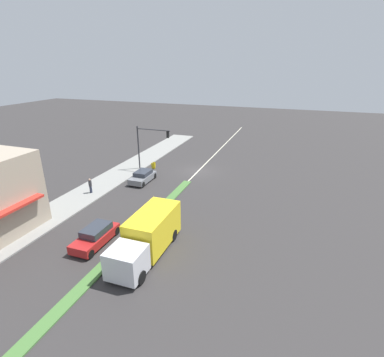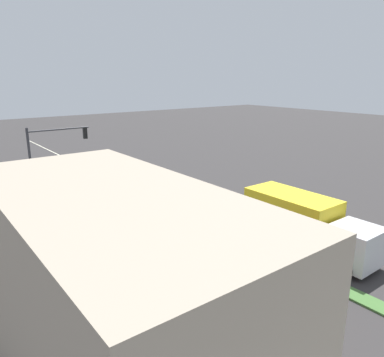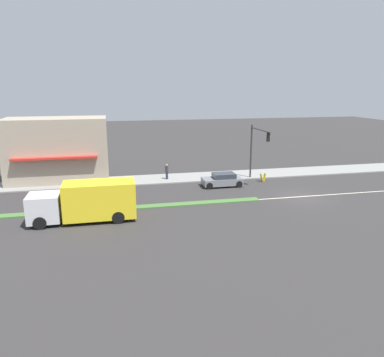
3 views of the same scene
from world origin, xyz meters
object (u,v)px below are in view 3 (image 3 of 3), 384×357
(delivery_truck, at_px, (87,201))
(pedestrian, at_px, (167,171))
(traffic_signal_main, at_px, (257,144))
(suv_grey, at_px, (222,180))
(warning_aframe_sign, at_px, (263,177))
(hatchback_red, at_px, (87,195))

(delivery_truck, bearing_deg, pedestrian, -34.86)
(traffic_signal_main, bearing_deg, delivery_truck, 116.96)
(pedestrian, xyz_separation_m, suv_grey, (-3.57, -4.96, -0.33))
(pedestrian, bearing_deg, warning_aframe_sign, -105.43)
(pedestrian, relative_size, hatchback_red, 0.38)
(traffic_signal_main, bearing_deg, pedestrian, 74.58)
(delivery_truck, xyz_separation_m, hatchback_red, (4.40, 0.30, -0.80))
(warning_aframe_sign, bearing_deg, hatchback_red, 102.05)
(warning_aframe_sign, relative_size, delivery_truck, 0.11)
(pedestrian, relative_size, delivery_truck, 0.21)
(traffic_signal_main, xyz_separation_m, delivery_truck, (-8.32, 16.37, -2.43))
(pedestrian, bearing_deg, traffic_signal_main, -105.42)
(suv_grey, relative_size, hatchback_red, 0.91)
(traffic_signal_main, xyz_separation_m, pedestrian, (2.45, 8.87, -2.94))
(pedestrian, distance_m, hatchback_red, 10.08)
(delivery_truck, bearing_deg, suv_grey, -59.99)
(warning_aframe_sign, xyz_separation_m, delivery_truck, (-8.12, 17.11, 1.04))
(warning_aframe_sign, relative_size, hatchback_red, 0.20)
(pedestrian, height_order, hatchback_red, pedestrian)
(traffic_signal_main, height_order, hatchback_red, traffic_signal_main)
(traffic_signal_main, xyz_separation_m, hatchback_red, (-3.92, 16.67, -3.23))
(delivery_truck, xyz_separation_m, suv_grey, (7.20, -12.47, -0.84))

